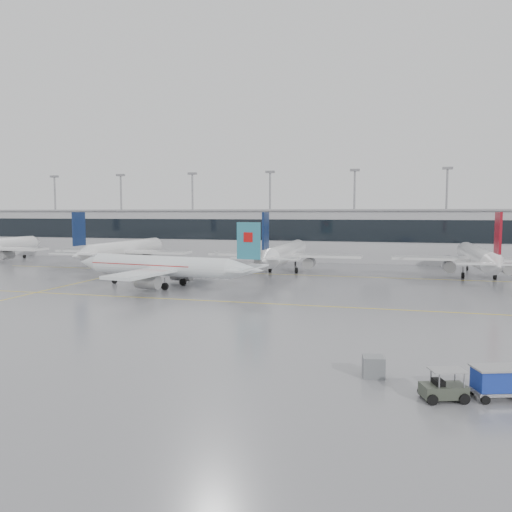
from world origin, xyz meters
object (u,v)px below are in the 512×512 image
(air_canada_jet, at_px, (167,267))
(baggage_cart, at_px, (500,380))
(gse_unit, at_px, (373,367))
(baggage_tug, at_px, (443,389))

(air_canada_jet, relative_size, baggage_cart, 9.07)
(air_canada_jet, relative_size, gse_unit, 22.53)
(air_canada_jet, bearing_deg, gse_unit, 140.24)
(air_canada_jet, height_order, baggage_cart, air_canada_jet)
(air_canada_jet, xyz_separation_m, baggage_cart, (40.06, -37.79, -2.00))
(air_canada_jet, xyz_separation_m, gse_unit, (32.32, -35.54, -2.45))
(baggage_tug, distance_m, gse_unit, 5.51)
(air_canada_jet, height_order, gse_unit, air_canada_jet)
(baggage_cart, height_order, gse_unit, baggage_cart)
(baggage_cart, bearing_deg, gse_unit, 145.12)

